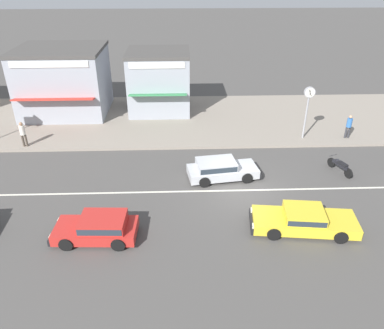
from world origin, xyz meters
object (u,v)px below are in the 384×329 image
pedestrian_mid_kerb (349,125)px  sedan_yellow_3 (304,220)px  street_clock (308,100)px  shopfront_far_kios (159,81)px  hatchback_red_5 (98,227)px  pedestrian_by_shop (23,132)px  motorcycle_0 (340,165)px  hatchback_silver_4 (220,169)px  shopfront_mid_block (64,81)px

pedestrian_mid_kerb → sedan_yellow_3: bearing=-121.8°
sedan_yellow_3 → pedestrian_mid_kerb: pedestrian_mid_kerb is taller
sedan_yellow_3 → street_clock: 10.08m
sedan_yellow_3 → shopfront_far_kios: (-7.00, 15.09, 1.93)m
hatchback_red_5 → pedestrian_by_shop: size_ratio=2.24×
pedestrian_mid_kerb → pedestrian_by_shop: (-21.19, -0.51, 0.03)m
motorcycle_0 → pedestrian_mid_kerb: size_ratio=1.14×
sedan_yellow_3 → hatchback_silver_4: hatchback_silver_4 is taller
hatchback_silver_4 → hatchback_red_5: same height
hatchback_red_5 → street_clock: size_ratio=1.05×
motorcycle_0 → pedestrian_by_shop: 19.43m
street_clock → pedestrian_mid_kerb: street_clock is taller
hatchback_silver_4 → shopfront_mid_block: size_ratio=0.65×
sedan_yellow_3 → pedestrian_mid_kerb: bearing=58.2°
sedan_yellow_3 → hatchback_red_5: 9.09m
hatchback_red_5 → shopfront_far_kios: bearing=82.3°
pedestrian_mid_kerb → shopfront_far_kios: (-12.76, 5.79, 1.38)m
shopfront_far_kios → sedan_yellow_3: bearing=-65.1°
pedestrian_mid_kerb → shopfront_far_kios: shopfront_far_kios is taller
hatchback_silver_4 → hatchback_red_5: 7.60m
pedestrian_by_shop → pedestrian_mid_kerb: bearing=1.4°
sedan_yellow_3 → hatchback_red_5: (-9.09, -0.27, 0.05)m
hatchback_silver_4 → pedestrian_mid_kerb: size_ratio=2.55×
hatchback_red_5 → pedestrian_mid_kerb: bearing=32.8°
pedestrian_by_shop → shopfront_far_kios: (8.43, 6.30, 1.35)m
hatchback_silver_4 → sedan_yellow_3: bearing=-54.8°
pedestrian_by_shop → street_clock: bearing=1.9°
street_clock → shopfront_mid_block: bearing=161.8°
hatchback_red_5 → pedestrian_by_shop: bearing=125.0°
hatchback_silver_4 → hatchback_red_5: bearing=-139.9°
motorcycle_0 → sedan_yellow_3: bearing=-125.7°
sedan_yellow_3 → hatchback_silver_4: (-3.27, 4.63, 0.05)m
street_clock → shopfront_mid_block: 17.89m
hatchback_silver_4 → street_clock: size_ratio=1.16×
sedan_yellow_3 → motorcycle_0: 6.22m
hatchback_red_5 → motorcycle_0: hatchback_red_5 is taller
pedestrian_mid_kerb → pedestrian_by_shop: bearing=-178.6°
pedestrian_mid_kerb → shopfront_far_kios: bearing=155.6°
motorcycle_0 → shopfront_mid_block: bearing=150.9°
sedan_yellow_3 → shopfront_far_kios: 16.75m
hatchback_silver_4 → shopfront_far_kios: (-3.72, 10.46, 1.87)m
sedan_yellow_3 → hatchback_red_5: bearing=-178.3°
motorcycle_0 → hatchback_silver_4: bearing=-176.6°
hatchback_red_5 → shopfront_far_kios: size_ratio=0.73×
motorcycle_0 → pedestrian_mid_kerb: 4.81m
sedan_yellow_3 → motorcycle_0: (3.63, 5.05, -0.11)m
pedestrian_by_shop → hatchback_red_5: bearing=-55.0°
shopfront_far_kios → motorcycle_0: bearing=-43.4°
hatchback_red_5 → street_clock: (11.89, 9.67, 2.23)m
motorcycle_0 → hatchback_red_5: bearing=-157.3°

